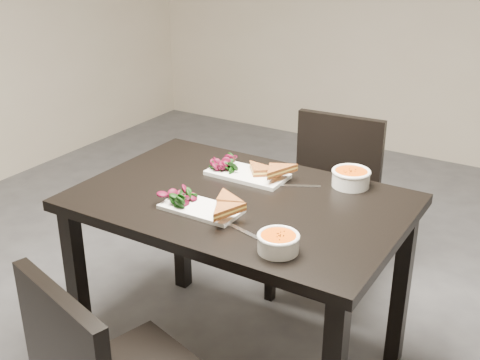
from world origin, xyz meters
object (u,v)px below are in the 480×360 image
(chair_far, at_px, (329,195))
(plate_near, at_px, (201,209))
(plate_far, at_px, (247,174))
(soup_bowl_far, at_px, (351,177))
(table, at_px, (240,221))
(soup_bowl_near, at_px, (278,242))

(chair_far, height_order, plate_near, chair_far)
(plate_far, relative_size, soup_bowl_far, 2.13)
(chair_far, xyz_separation_m, plate_far, (-0.13, -0.54, 0.27))
(soup_bowl_far, bearing_deg, table, -134.76)
(table, height_order, chair_far, chair_far)
(table, bearing_deg, soup_bowl_far, 45.24)
(table, height_order, soup_bowl_near, soup_bowl_near)
(table, distance_m, soup_bowl_near, 0.43)
(table, bearing_deg, plate_far, 112.98)
(plate_near, bearing_deg, table, 69.73)
(table, bearing_deg, plate_near, -110.27)
(soup_bowl_far, bearing_deg, plate_far, -162.02)
(chair_far, bearing_deg, plate_far, -107.72)
(chair_far, distance_m, soup_bowl_near, 1.07)
(soup_bowl_near, xyz_separation_m, plate_far, (-0.38, 0.46, -0.03))
(table, relative_size, soup_bowl_far, 8.05)
(soup_bowl_near, distance_m, soup_bowl_far, 0.58)
(soup_bowl_near, relative_size, plate_far, 0.42)
(chair_far, xyz_separation_m, soup_bowl_far, (0.25, -0.41, 0.30))
(table, height_order, plate_near, plate_near)
(plate_far, height_order, soup_bowl_far, soup_bowl_far)
(plate_far, bearing_deg, chair_far, 76.24)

